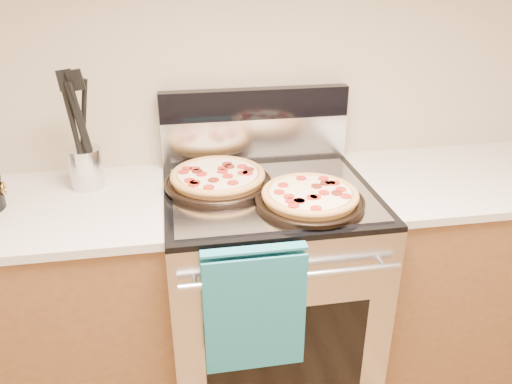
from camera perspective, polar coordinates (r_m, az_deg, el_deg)
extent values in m
plane|color=tan|center=(2.02, -0.33, 15.58)|extent=(4.00, 0.00, 4.00)
cube|color=#B7B7BC|center=(2.06, 1.38, -11.72)|extent=(0.76, 0.68, 0.90)
cube|color=black|center=(1.81, 3.53, -18.01)|extent=(0.56, 0.01, 0.40)
cube|color=black|center=(1.82, 1.53, -0.10)|extent=(0.76, 0.68, 0.02)
cube|color=silver|center=(2.07, -0.12, 6.06)|extent=(0.76, 0.06, 0.18)
cube|color=black|center=(2.02, -0.13, 10.07)|extent=(0.76, 0.06, 0.12)
cylinder|color=silver|center=(1.56, 4.21, -9.63)|extent=(0.70, 0.03, 0.03)
cube|color=gray|center=(1.79, 1.73, -0.13)|extent=(0.70, 0.55, 0.01)
cube|color=brown|center=(2.14, -23.28, -12.97)|extent=(1.00, 0.62, 0.88)
cube|color=beige|center=(1.91, -25.60, -2.07)|extent=(1.02, 0.64, 0.03)
cube|color=brown|center=(2.39, 22.62, -8.42)|extent=(1.00, 0.62, 0.88)
cube|color=beige|center=(2.19, 24.58, 1.59)|extent=(1.02, 0.64, 0.03)
cylinder|color=silver|center=(1.95, -18.82, 2.63)|extent=(0.14, 0.14, 0.15)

